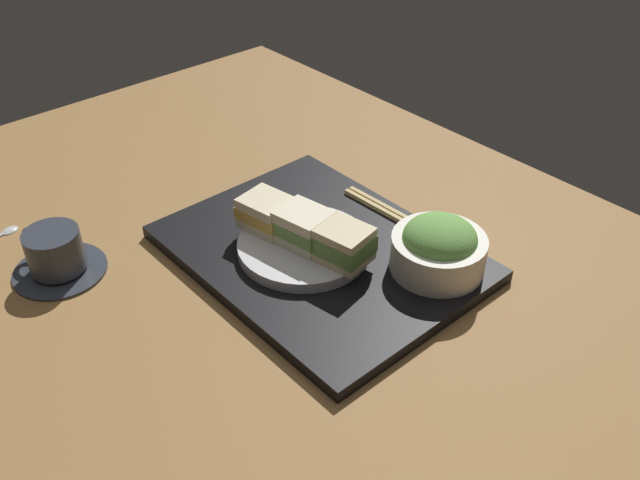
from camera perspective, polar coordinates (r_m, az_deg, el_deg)
ground_plane at (r=102.38cm, az=-3.03°, el=-2.35°), size 140.00×100.00×3.00cm
serving_tray at (r=101.13cm, az=-0.01°, el=-1.08°), size 43.67×33.26×1.93cm
sandwich_plate at (r=99.51cm, az=-1.33°, el=-0.51°), size 19.13×19.13×1.65cm
sandwich_near at (r=94.36cm, az=1.90°, el=-0.32°), size 8.34×7.33×5.07cm
sandwich_middle at (r=97.52cm, az=-1.35°, el=1.08°), size 8.56×7.52×5.11cm
sandwich_far at (r=101.15cm, az=-4.39°, el=2.27°), size 8.48×7.29×4.67cm
salad_bowl at (r=96.04cm, az=9.73°, el=-0.61°), size 13.14×13.14×7.93cm
chopsticks_pair at (r=107.45cm, az=6.15°, el=2.08°), size 19.97×2.45×0.70cm
coffee_cup at (r=104.34cm, az=-20.93°, el=-1.12°), size 13.18×13.18×6.83cm
teaspoon at (r=116.87cm, az=-24.64°, el=0.54°), size 3.52×9.24×0.80cm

